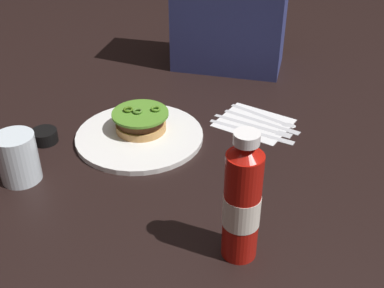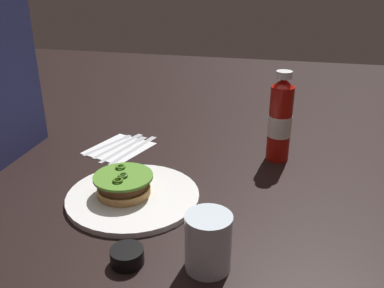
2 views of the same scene
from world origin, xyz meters
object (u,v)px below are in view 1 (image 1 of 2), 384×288
object	(u,v)px
water_glass	(18,158)
ketchup_bottle	(242,203)
napkin	(254,123)
spoon_utensil	(272,118)
dinner_plate	(140,136)
burger_sandwich	(141,121)
fork_utensil	(259,126)
butter_knife	(256,132)
condiment_cup	(44,136)
steak_knife	(266,122)

from	to	relation	value
water_glass	ketchup_bottle	bearing A→B (deg)	-12.01
napkin	spoon_utensil	bearing A→B (deg)	35.07
dinner_plate	burger_sandwich	size ratio (longest dim) A/B	2.24
dinner_plate	spoon_utensil	xyz separation A→B (m)	(0.29, 0.16, -0.00)
napkin	spoon_utensil	world-z (taller)	spoon_utensil
dinner_plate	ketchup_bottle	distance (m)	0.43
ketchup_bottle	fork_utensil	size ratio (longest dim) A/B	1.21
spoon_utensil	napkin	bearing A→B (deg)	-144.93
ketchup_bottle	fork_utensil	bearing A→B (deg)	92.68
butter_knife	napkin	bearing A→B (deg)	104.51
condiment_cup	burger_sandwich	bearing A→B (deg)	22.55
burger_sandwich	spoon_utensil	size ratio (longest dim) A/B	0.77
ketchup_bottle	fork_utensil	xyz separation A→B (m)	(-0.02, 0.42, -0.11)
ketchup_bottle	fork_utensil	world-z (taller)	ketchup_bottle
burger_sandwich	steak_knife	distance (m)	0.31
condiment_cup	steak_knife	size ratio (longest dim) A/B	0.30
ketchup_bottle	condiment_cup	bearing A→B (deg)	153.97
napkin	steak_knife	world-z (taller)	steak_knife
fork_utensil	napkin	bearing A→B (deg)	126.67
spoon_utensil	fork_utensil	bearing A→B (deg)	-118.88
steak_knife	water_glass	bearing A→B (deg)	-143.42
ketchup_bottle	napkin	xyz separation A→B (m)	(-0.03, 0.44, -0.11)
water_glass	spoon_utensil	distance (m)	0.60
burger_sandwich	condiment_cup	world-z (taller)	burger_sandwich
condiment_cup	spoon_utensil	world-z (taller)	condiment_cup
dinner_plate	butter_knife	size ratio (longest dim) A/B	1.40
fork_utensil	spoon_utensil	distance (m)	0.05
ketchup_bottle	napkin	bearing A→B (deg)	94.39
dinner_plate	fork_utensil	bearing A→B (deg)	23.50
steak_knife	butter_knife	bearing A→B (deg)	-107.95
condiment_cup	napkin	size ratio (longest dim) A/B	0.36
fork_utensil	steak_knife	bearing A→B (deg)	57.56
burger_sandwich	steak_knife	xyz separation A→B (m)	(0.28, 0.12, -0.03)
butter_knife	spoon_utensil	distance (m)	0.08
burger_sandwich	napkin	bearing A→B (deg)	24.30
burger_sandwich	water_glass	distance (m)	0.29
condiment_cup	butter_knife	bearing A→B (deg)	17.93
dinner_plate	steak_knife	xyz separation A→B (m)	(0.28, 0.14, -0.00)
napkin	spoon_utensil	size ratio (longest dim) A/B	0.98
butter_knife	spoon_utensil	bearing A→B (deg)	69.77
dinner_plate	ketchup_bottle	xyz separation A→B (m)	(0.28, -0.31, 0.10)
dinner_plate	steak_knife	size ratio (longest dim) A/B	1.51
spoon_utensil	condiment_cup	bearing A→B (deg)	-155.46
steak_knife	spoon_utensil	xyz separation A→B (m)	(0.01, 0.02, 0.00)
steak_knife	burger_sandwich	bearing A→B (deg)	-157.15
water_glass	napkin	world-z (taller)	water_glass
condiment_cup	dinner_plate	bearing A→B (deg)	17.50
dinner_plate	condiment_cup	xyz separation A→B (m)	(-0.21, -0.07, 0.01)
fork_utensil	steak_knife	distance (m)	0.03
burger_sandwich	spoon_utensil	xyz separation A→B (m)	(0.29, 0.14, -0.03)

